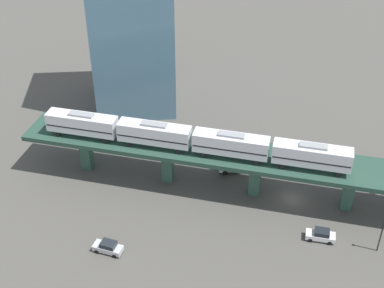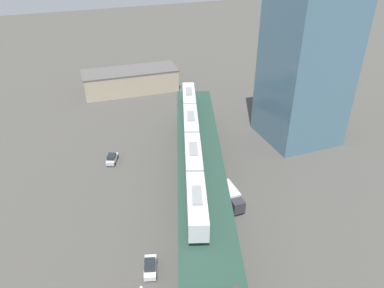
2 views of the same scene
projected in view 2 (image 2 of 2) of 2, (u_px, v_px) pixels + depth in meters
name	position (u px, v px, depth m)	size (l,w,h in m)	color
ground_plane	(204.00, 245.00, 61.04)	(400.00, 400.00, 0.00)	#4C4944
elevated_viaduct	(205.00, 215.00, 57.48)	(37.05, 89.94, 7.75)	#244135
subway_train	(192.00, 139.00, 70.23)	(18.40, 48.13, 4.45)	silver
street_car_white	(150.00, 267.00, 56.08)	(2.98, 4.73, 1.89)	silver
street_car_silver	(112.00, 158.00, 81.72)	(3.38, 4.75, 1.89)	#B7BABF
delivery_truck	(231.00, 196.00, 69.13)	(2.46, 7.23, 3.20)	#333338
warehouse_building	(131.00, 81.00, 114.87)	(28.96, 11.38, 6.80)	tan
office_tower	(306.00, 65.00, 83.11)	(16.00, 16.00, 36.00)	slate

